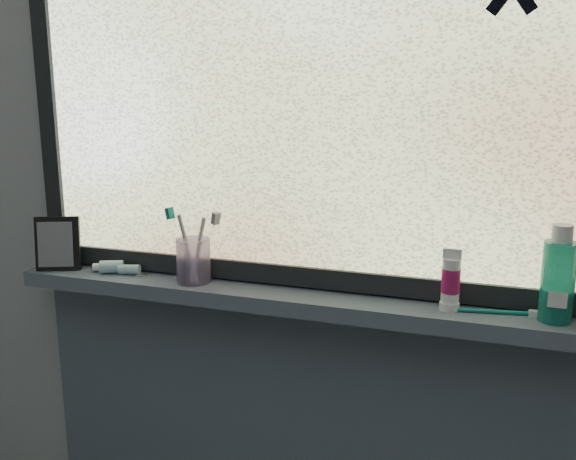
{
  "coord_description": "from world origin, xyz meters",
  "views": [
    {
      "loc": [
        0.41,
        -0.19,
        1.52
      ],
      "look_at": [
        -0.01,
        1.05,
        1.22
      ],
      "focal_mm": 40.0,
      "sensor_mm": 36.0,
      "label": 1
    }
  ],
  "objects_px": {
    "toothbrush_cup": "(194,261)",
    "mouthwash_bottle": "(559,273)",
    "vanity_mirror": "(58,244)",
    "cream_tube": "(451,278)"
  },
  "relations": [
    {
      "from": "vanity_mirror",
      "to": "mouthwash_bottle",
      "type": "distance_m",
      "value": 1.27
    },
    {
      "from": "mouthwash_bottle",
      "to": "cream_tube",
      "type": "xyz_separation_m",
      "value": [
        -0.22,
        -0.0,
        -0.03
      ]
    },
    {
      "from": "toothbrush_cup",
      "to": "cream_tube",
      "type": "relative_size",
      "value": 1.12
    },
    {
      "from": "mouthwash_bottle",
      "to": "cream_tube",
      "type": "distance_m",
      "value": 0.22
    },
    {
      "from": "vanity_mirror",
      "to": "mouthwash_bottle",
      "type": "bearing_deg",
      "value": -23.15
    },
    {
      "from": "toothbrush_cup",
      "to": "cream_tube",
      "type": "height_order",
      "value": "cream_tube"
    },
    {
      "from": "toothbrush_cup",
      "to": "cream_tube",
      "type": "distance_m",
      "value": 0.64
    },
    {
      "from": "toothbrush_cup",
      "to": "mouthwash_bottle",
      "type": "height_order",
      "value": "mouthwash_bottle"
    },
    {
      "from": "vanity_mirror",
      "to": "toothbrush_cup",
      "type": "bearing_deg",
      "value": -21.38
    },
    {
      "from": "toothbrush_cup",
      "to": "cream_tube",
      "type": "xyz_separation_m",
      "value": [
        0.64,
        -0.0,
        0.02
      ]
    }
  ]
}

